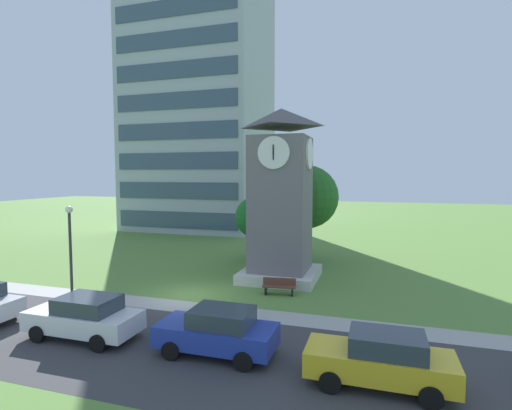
{
  "coord_description": "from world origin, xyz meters",
  "views": [
    {
      "loc": [
        9.57,
        -18.57,
        6.49
      ],
      "look_at": [
        1.91,
        5.87,
        4.52
      ],
      "focal_mm": 27.49,
      "sensor_mm": 36.0,
      "label": 1
    }
  ],
  "objects_px": {
    "park_bench": "(279,286)",
    "parked_car_yellow": "(381,359)",
    "tree_by_building": "(307,197)",
    "parked_car_blue": "(218,331)",
    "clock_tower": "(281,204)",
    "street_lamp": "(70,241)",
    "tree_streetside": "(255,217)",
    "parked_car_white": "(85,317)"
  },
  "relations": [
    {
      "from": "park_bench",
      "to": "street_lamp",
      "type": "relative_size",
      "value": 0.37
    },
    {
      "from": "clock_tower",
      "to": "parked_car_blue",
      "type": "xyz_separation_m",
      "value": [
        0.3,
        -10.71,
        -3.84
      ]
    },
    {
      "from": "parked_car_white",
      "to": "street_lamp",
      "type": "bearing_deg",
      "value": 137.77
    },
    {
      "from": "park_bench",
      "to": "parked_car_blue",
      "type": "height_order",
      "value": "parked_car_blue"
    },
    {
      "from": "park_bench",
      "to": "parked_car_blue",
      "type": "xyz_separation_m",
      "value": [
        -0.4,
        -7.56,
        0.4
      ]
    },
    {
      "from": "street_lamp",
      "to": "tree_streetside",
      "type": "relative_size",
      "value": 1.02
    },
    {
      "from": "street_lamp",
      "to": "parked_car_white",
      "type": "distance_m",
      "value": 5.61
    },
    {
      "from": "tree_by_building",
      "to": "parked_car_white",
      "type": "relative_size",
      "value": 1.58
    },
    {
      "from": "tree_by_building",
      "to": "parked_car_white",
      "type": "height_order",
      "value": "tree_by_building"
    },
    {
      "from": "street_lamp",
      "to": "parked_car_yellow",
      "type": "height_order",
      "value": "street_lamp"
    },
    {
      "from": "street_lamp",
      "to": "parked_car_blue",
      "type": "bearing_deg",
      "value": -18.68
    },
    {
      "from": "clock_tower",
      "to": "tree_by_building",
      "type": "distance_m",
      "value": 5.68
    },
    {
      "from": "park_bench",
      "to": "tree_streetside",
      "type": "xyz_separation_m",
      "value": [
        -3.82,
        7.85,
        2.81
      ]
    },
    {
      "from": "park_bench",
      "to": "parked_car_yellow",
      "type": "distance_m",
      "value": 9.63
    },
    {
      "from": "park_bench",
      "to": "tree_by_building",
      "type": "height_order",
      "value": "tree_by_building"
    },
    {
      "from": "parked_car_white",
      "to": "parked_car_blue",
      "type": "height_order",
      "value": "same"
    },
    {
      "from": "tree_by_building",
      "to": "tree_streetside",
      "type": "distance_m",
      "value": 4.16
    },
    {
      "from": "park_bench",
      "to": "parked_car_yellow",
      "type": "relative_size",
      "value": 0.41
    },
    {
      "from": "park_bench",
      "to": "parked_car_white",
      "type": "distance_m",
      "value": 9.88
    },
    {
      "from": "street_lamp",
      "to": "parked_car_blue",
      "type": "height_order",
      "value": "street_lamp"
    },
    {
      "from": "park_bench",
      "to": "parked_car_yellow",
      "type": "bearing_deg",
      "value": -57.1
    },
    {
      "from": "tree_by_building",
      "to": "parked_car_yellow",
      "type": "xyz_separation_m",
      "value": [
        5.31,
        -16.87,
        -3.98
      ]
    },
    {
      "from": "parked_car_yellow",
      "to": "tree_by_building",
      "type": "bearing_deg",
      "value": 107.45
    },
    {
      "from": "clock_tower",
      "to": "tree_by_building",
      "type": "relative_size",
      "value": 1.46
    },
    {
      "from": "parked_car_white",
      "to": "parked_car_blue",
      "type": "xyz_separation_m",
      "value": [
        5.62,
        0.26,
        -0.0
      ]
    },
    {
      "from": "parked_car_blue",
      "to": "parked_car_yellow",
      "type": "distance_m",
      "value": 5.65
    },
    {
      "from": "clock_tower",
      "to": "park_bench",
      "type": "xyz_separation_m",
      "value": [
        0.7,
        -3.15,
        -4.24
      ]
    },
    {
      "from": "clock_tower",
      "to": "parked_car_white",
      "type": "height_order",
      "value": "clock_tower"
    },
    {
      "from": "parked_car_white",
      "to": "tree_by_building",
      "type": "bearing_deg",
      "value": 70.34
    },
    {
      "from": "tree_streetside",
      "to": "parked_car_yellow",
      "type": "bearing_deg",
      "value": -60.42
    },
    {
      "from": "parked_car_blue",
      "to": "parked_car_yellow",
      "type": "bearing_deg",
      "value": -5.25
    },
    {
      "from": "clock_tower",
      "to": "tree_streetside",
      "type": "bearing_deg",
      "value": 123.53
    },
    {
      "from": "park_bench",
      "to": "tree_streetside",
      "type": "bearing_deg",
      "value": 115.93
    },
    {
      "from": "parked_car_blue",
      "to": "parked_car_yellow",
      "type": "relative_size",
      "value": 0.97
    },
    {
      "from": "clock_tower",
      "to": "park_bench",
      "type": "bearing_deg",
      "value": -77.46
    },
    {
      "from": "clock_tower",
      "to": "parked_car_yellow",
      "type": "height_order",
      "value": "clock_tower"
    },
    {
      "from": "clock_tower",
      "to": "parked_car_yellow",
      "type": "bearing_deg",
      "value": -62.17
    },
    {
      "from": "tree_streetside",
      "to": "parked_car_white",
      "type": "bearing_deg",
      "value": -97.98
    },
    {
      "from": "tree_by_building",
      "to": "tree_streetside",
      "type": "xyz_separation_m",
      "value": [
        -3.74,
        -0.94,
        -1.56
      ]
    },
    {
      "from": "parked_car_blue",
      "to": "tree_by_building",
      "type": "bearing_deg",
      "value": 88.87
    },
    {
      "from": "street_lamp",
      "to": "tree_by_building",
      "type": "distance_m",
      "value": 16.47
    },
    {
      "from": "parked_car_yellow",
      "to": "tree_streetside",
      "type": "bearing_deg",
      "value": 119.58
    }
  ]
}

